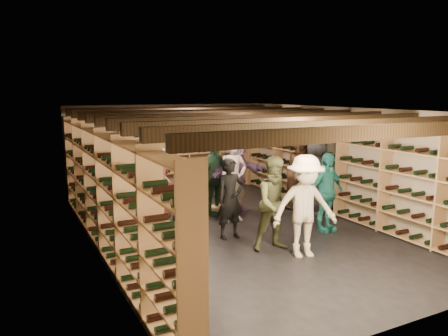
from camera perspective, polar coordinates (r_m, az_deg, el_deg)
The scene contains 22 objects.
ground at distance 8.78m, azimuth 1.98°, elevation -8.21°, with size 8.00×8.00×0.00m, color black.
walls at distance 8.49m, azimuth 2.02°, elevation -0.49°, with size 5.52×8.02×2.40m.
ceiling at distance 8.36m, azimuth 2.08°, elevation 7.63°, with size 5.50×8.00×0.01m, color beige.
ceiling_joists at distance 8.36m, azimuth 2.07°, elevation 6.67°, with size 5.40×7.12×0.18m.
wine_rack_left at distance 7.63m, azimuth -15.14°, elevation -2.97°, with size 0.32×7.50×2.15m.
wine_rack_right at distance 9.99m, azimuth 15.03°, elevation 0.02°, with size 0.32×7.50×2.15m.
wine_rack_back at distance 11.96m, azimuth -6.89°, elevation 1.87°, with size 4.70×0.30×2.15m.
crate_stack_left at distance 10.24m, azimuth -8.75°, elevation -3.72°, with size 0.57×0.46×0.68m.
crate_stack_right at distance 10.39m, azimuth -3.79°, elevation -4.39°, with size 0.59×0.49×0.34m.
crate_loose at distance 9.98m, azimuth -0.30°, elevation -5.47°, with size 0.50×0.33×0.17m, color tan.
person_1 at distance 8.18m, azimuth 0.83°, elevation -4.00°, with size 0.56×0.37×1.53m, color black.
person_2 at distance 7.64m, azimuth 6.84°, elevation -4.65°, with size 0.80×0.62×1.64m, color #585F38.
person_3 at distance 7.36m, azimuth 10.50°, elevation -4.97°, with size 1.11×0.64×1.73m, color beige.
person_4 at distance 8.80m, azimuth 13.18°, elevation -3.12°, with size 0.92×0.38×1.57m, color teal.
person_5 at distance 8.04m, azimuth -8.70°, elevation -4.03°, with size 1.50×0.48×1.62m, color brown.
person_6 at distance 8.66m, azimuth -5.08°, elevation -3.43°, with size 0.72×0.47×1.48m, color #202642.
person_7 at distance 9.22m, azimuth 1.20°, elevation -1.60°, with size 0.65×0.43×1.78m, color gray.
person_8 at distance 10.48m, azimuth 10.04°, elevation -0.44°, with size 0.85×0.66×1.75m, color #442B1A.
person_9 at distance 9.19m, azimuth -9.57°, elevation -1.82°, with size 1.14×0.66×1.77m, color beige.
person_10 at distance 9.72m, azimuth -1.29°, elevation -1.24°, with size 1.00×0.42×1.71m, color #22452D.
person_11 at distance 9.97m, azimuth 1.56°, elevation -0.83°, with size 1.63×0.52×1.75m, color slate.
person_12 at distance 10.05m, azimuth 11.92°, elevation -0.72°, with size 0.90×0.58×1.83m, color #313236.
Camera 1 is at (-4.05, -7.30, 2.73)m, focal length 35.00 mm.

